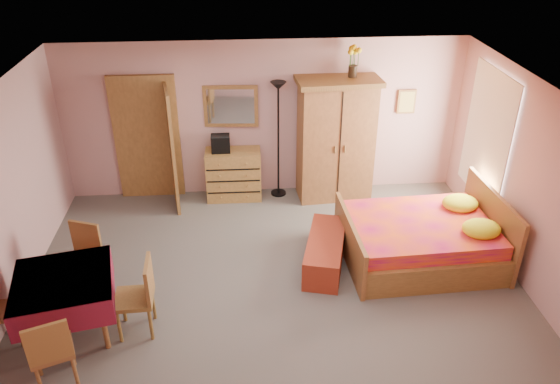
{
  "coord_description": "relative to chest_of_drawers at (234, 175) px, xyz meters",
  "views": [
    {
      "loc": [
        -0.38,
        -5.88,
        4.58
      ],
      "look_at": [
        0.1,
        0.3,
        1.15
      ],
      "focal_mm": 35.0,
      "sensor_mm": 36.0,
      "label": 1
    }
  ],
  "objects": [
    {
      "name": "floor",
      "position": [
        0.52,
        -2.26,
        -0.43
      ],
      "size": [
        6.5,
        6.5,
        0.0
      ],
      "primitive_type": "plane",
      "color": "#615B56",
      "rests_on": "ground"
    },
    {
      "name": "ceiling",
      "position": [
        0.52,
        -2.26,
        2.17
      ],
      "size": [
        6.5,
        6.5,
        0.0
      ],
      "primitive_type": "plane",
      "rotation": [
        3.14,
        0.0,
        0.0
      ],
      "color": "brown",
      "rests_on": "wall_back"
    },
    {
      "name": "wall_back",
      "position": [
        0.52,
        0.24,
        0.87
      ],
      "size": [
        6.5,
        0.1,
        2.6
      ],
      "primitive_type": "cube",
      "color": "tan",
      "rests_on": "floor"
    },
    {
      "name": "wall_front",
      "position": [
        0.52,
        -4.76,
        0.87
      ],
      "size": [
        6.5,
        0.1,
        2.6
      ],
      "primitive_type": "cube",
      "color": "tan",
      "rests_on": "floor"
    },
    {
      "name": "wall_left",
      "position": [
        -2.73,
        -2.26,
        0.87
      ],
      "size": [
        0.1,
        5.0,
        2.6
      ],
      "primitive_type": "cube",
      "color": "tan",
      "rests_on": "floor"
    },
    {
      "name": "wall_right",
      "position": [
        3.77,
        -2.26,
        0.87
      ],
      "size": [
        0.1,
        5.0,
        2.6
      ],
      "primitive_type": "cube",
      "color": "tan",
      "rests_on": "floor"
    },
    {
      "name": "doorway",
      "position": [
        -1.38,
        0.21,
        0.6
      ],
      "size": [
        1.06,
        0.12,
        2.15
      ],
      "primitive_type": "cube",
      "color": "#9E6B35",
      "rests_on": "floor"
    },
    {
      "name": "window",
      "position": [
        3.73,
        -1.06,
        1.02
      ],
      "size": [
        0.08,
        1.4,
        1.95
      ],
      "primitive_type": "cube",
      "color": "white",
      "rests_on": "wall_right"
    },
    {
      "name": "picture_back",
      "position": [
        2.87,
        0.21,
        1.12
      ],
      "size": [
        0.3,
        0.04,
        0.4
      ],
      "primitive_type": "cube",
      "color": "#D8BF59",
      "rests_on": "wall_back"
    },
    {
      "name": "chest_of_drawers",
      "position": [
        0.0,
        0.0,
        0.0
      ],
      "size": [
        0.91,
        0.46,
        0.85
      ],
      "primitive_type": "cube",
      "rotation": [
        0.0,
        0.0,
        -0.01
      ],
      "color": "#AC7B3A",
      "rests_on": "floor"
    },
    {
      "name": "wall_mirror",
      "position": [
        0.0,
        0.21,
        1.12
      ],
      "size": [
        0.88,
        0.11,
        0.69
      ],
      "primitive_type": "cube",
      "rotation": [
        0.0,
        0.0,
        -0.07
      ],
      "color": "silver",
      "rests_on": "wall_back"
    },
    {
      "name": "stereo",
      "position": [
        -0.19,
        0.01,
        0.57
      ],
      "size": [
        0.3,
        0.22,
        0.28
      ],
      "primitive_type": "cube",
      "rotation": [
        0.0,
        0.0,
        0.01
      ],
      "color": "black",
      "rests_on": "chest_of_drawers"
    },
    {
      "name": "floor_lamp",
      "position": [
        0.75,
        0.05,
        0.57
      ],
      "size": [
        0.28,
        0.28,
        1.98
      ],
      "primitive_type": "cube",
      "rotation": [
        0.0,
        0.0,
        -0.11
      ],
      "color": "black",
      "rests_on": "floor"
    },
    {
      "name": "wardrobe",
      "position": [
        1.68,
        -0.06,
        0.6
      ],
      "size": [
        1.35,
        0.77,
        2.05
      ],
      "primitive_type": "cube",
      "rotation": [
        0.0,
        0.0,
        0.07
      ],
      "color": "brown",
      "rests_on": "floor"
    },
    {
      "name": "sunflower_vase",
      "position": [
        1.9,
        0.01,
        1.87
      ],
      "size": [
        0.2,
        0.2,
        0.49
      ],
      "primitive_type": "cube",
      "rotation": [
        0.0,
        0.0,
        0.03
      ],
      "color": "yellow",
      "rests_on": "wardrobe"
    },
    {
      "name": "bed",
      "position": [
        2.58,
        -1.97,
        0.06
      ],
      "size": [
        2.18,
        1.75,
        0.98
      ],
      "primitive_type": "cube",
      "rotation": [
        0.0,
        0.0,
        0.04
      ],
      "color": "#BD1253",
      "rests_on": "floor"
    },
    {
      "name": "bench",
      "position": [
        1.24,
        -2.03,
        -0.21
      ],
      "size": [
        0.78,
        1.36,
        0.43
      ],
      "primitive_type": "cube",
      "rotation": [
        0.0,
        0.0,
        -0.25
      ],
      "color": "maroon",
      "rests_on": "floor"
    },
    {
      "name": "dining_table",
      "position": [
        -1.92,
        -3.1,
        -0.04
      ],
      "size": [
        1.27,
        1.27,
        0.78
      ],
      "primitive_type": "cube",
      "rotation": [
        0.0,
        0.0,
        0.21
      ],
      "color": "maroon",
      "rests_on": "floor"
    },
    {
      "name": "chair_south",
      "position": [
        -1.88,
        -3.86,
        0.04
      ],
      "size": [
        0.55,
        0.55,
        0.94
      ],
      "primitive_type": "cube",
      "rotation": [
        0.0,
        0.0,
        0.36
      ],
      "color": "#996133",
      "rests_on": "floor"
    },
    {
      "name": "chair_north",
      "position": [
        -1.95,
        -2.33,
        0.04
      ],
      "size": [
        0.54,
        0.54,
        0.93
      ],
      "primitive_type": "cube",
      "rotation": [
        0.0,
        0.0,
        2.78
      ],
      "color": "brown",
      "rests_on": "floor"
    },
    {
      "name": "chair_west",
      "position": [
        -2.6,
        -3.16,
        -0.01
      ],
      "size": [
        0.4,
        0.4,
        0.84
      ],
      "primitive_type": "cube",
      "rotation": [
        0.0,
        0.0,
        -1.52
      ],
      "color": "brown",
      "rests_on": "floor"
    },
    {
      "name": "chair_east",
      "position": [
        -1.15,
        -3.13,
        0.06
      ],
      "size": [
        0.45,
        0.45,
        0.96
      ],
      "primitive_type": "cube",
      "rotation": [
        0.0,
        0.0,
        1.61
      ],
      "color": "olive",
      "rests_on": "floor"
    }
  ]
}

